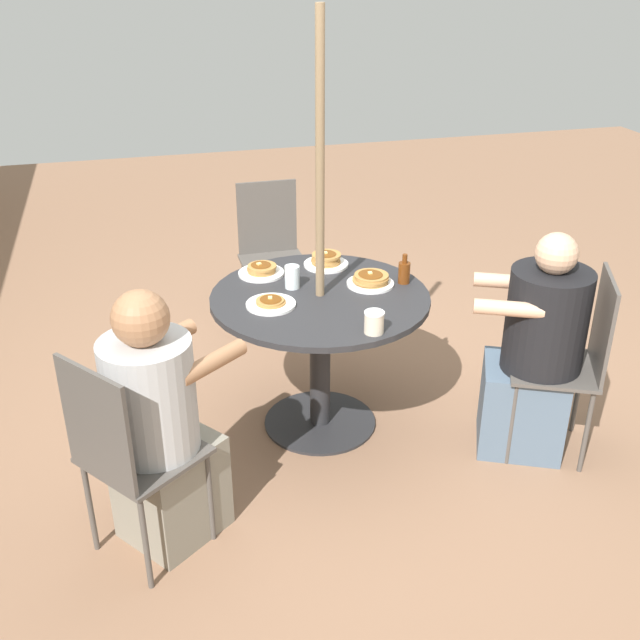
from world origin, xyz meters
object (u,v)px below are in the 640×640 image
Objects in this scene: coffee_cup at (374,322)px; drinking_glass_a at (292,277)px; patio_table at (320,323)px; patio_chair_east at (574,355)px; diner_north at (160,432)px; pancake_plate_a at (261,271)px; patio_chair_north at (125,449)px; syrup_bottle at (404,272)px; pancake_plate_c at (326,261)px; pancake_plate_b at (371,280)px; diner_east at (535,356)px; pancake_plate_d at (271,303)px; patio_chair_south at (271,247)px.

drinking_glass_a reaches higher than coffee_cup.
patio_chair_east reaches higher than patio_table.
pancake_plate_a is at bearing 110.37° from diner_north.
patio_chair_north reaches higher than syrup_bottle.
coffee_cup reaches higher than pancake_plate_c.
patio_chair_north reaches higher than coffee_cup.
drinking_glass_a is (0.07, 0.39, 0.03)m from pancake_plate_b.
patio_table is 1.24m from patio_chair_east.
pancake_plate_b is (0.58, 0.84, 0.24)m from patio_chair_east.
diner_east is 4.80× the size of pancake_plate_a.
pancake_plate_b reaches higher than patio_table.
pancake_plate_b is at bearing 78.73° from diner_east.
pancake_plate_b is (0.05, -0.28, 0.18)m from patio_table.
diner_east is 1.30m from pancake_plate_d.
syrup_bottle is (-1.20, -0.45, 0.27)m from patio_chair_south.
drinking_glass_a is (0.57, 0.24, 0.01)m from coffee_cup.
patio_chair_north is (-0.75, 0.99, -0.05)m from patio_table.
diner_east is at bearing -126.56° from pancake_plate_b.
patio_chair_north is 6.16× the size of syrup_bottle.
pancake_plate_b is 1.00× the size of pancake_plate_d.
patio_chair_north is at bearing 127.17° from patio_table.
patio_chair_south is (1.76, 1.12, 0.00)m from patio_chair_east.
patio_chair_east is at bearing -122.32° from pancake_plate_a.
syrup_bottle is 0.57m from drinking_glass_a.
patio_table is at bearing -136.80° from drinking_glass_a.
diner_north is 10.06× the size of drinking_glass_a.
patio_chair_north reaches higher than pancake_plate_a.
patio_chair_north is 3.98× the size of pancake_plate_d.
patio_chair_south reaches higher than drinking_glass_a.
patio_chair_north is at bearing -90.00° from diner_north.
pancake_plate_a is (0.96, -0.61, 0.25)m from diner_north.
coffee_cup is (-0.39, -0.39, 0.04)m from pancake_plate_d.
pancake_plate_c is 0.34m from drinking_glass_a.
diner_north is 4.87× the size of pancake_plate_a.
pancake_plate_a is 1.55× the size of syrup_bottle.
patio_chair_east is at bearing -117.76° from drinking_glass_a.
patio_table is 1.24m from patio_chair_south.
patio_chair_north is 3.98× the size of pancake_plate_c.
diner_north reaches higher than patio_table.
diner_north is at bearing 65.75° from patio_chair_south.
patio_table is at bearing 15.95° from coffee_cup.
patio_chair_north and patio_chair_south have the same top height.
pancake_plate_d is 2.36× the size of coffee_cup.
pancake_plate_b is 0.55m from pancake_plate_d.
drinking_glass_a is at bearing 134.58° from pancake_plate_c.
pancake_plate_c is at bearing -19.65° from patio_table.
patio_chair_east is at bearing -131.70° from pancake_plate_c.
diner_east is 1.19m from pancake_plate_c.
diner_east is at bearing 61.46° from patio_chair_north.
diner_east reaches higher than pancake_plate_c.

